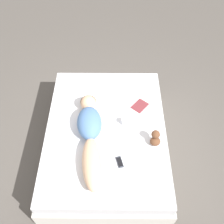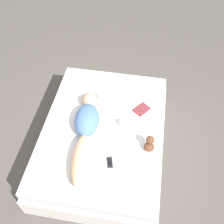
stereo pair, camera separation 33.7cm
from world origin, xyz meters
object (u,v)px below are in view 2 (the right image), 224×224
(coffee_mug, at_px, (123,123))
(cell_phone, at_px, (110,162))
(person, at_px, (86,129))
(open_magazine, at_px, (135,104))

(coffee_mug, bearing_deg, cell_phone, -97.48)
(person, bearing_deg, open_magazine, 40.34)
(coffee_mug, bearing_deg, person, -154.38)
(coffee_mug, bearing_deg, open_magazine, 72.45)
(open_magazine, bearing_deg, cell_phone, -61.97)
(open_magazine, height_order, cell_phone, same)
(open_magazine, bearing_deg, coffee_mug, -67.92)
(coffee_mug, height_order, cell_phone, coffee_mug)
(person, distance_m, open_magazine, 0.79)
(person, height_order, open_magazine, person)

